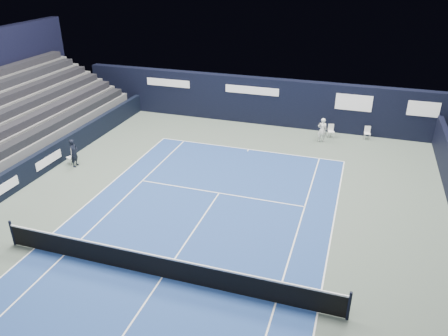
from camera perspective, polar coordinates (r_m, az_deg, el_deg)
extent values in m
plane|color=#4B594F|center=(17.59, -5.26, -10.04)|extent=(48.00, 48.00, 0.00)
cube|color=navy|center=(16.17, -8.07, -13.97)|extent=(10.97, 23.77, 0.01)
cube|color=white|center=(28.11, 13.82, 4.64)|extent=(0.46, 0.45, 0.03)
cube|color=white|center=(28.18, 13.78, 5.19)|extent=(0.35, 0.15, 0.43)
cylinder|color=white|center=(28.35, 14.01, 4.39)|extent=(0.02, 0.02, 0.38)
cylinder|color=white|center=(28.27, 13.40, 4.39)|extent=(0.02, 0.02, 0.38)
cylinder|color=white|center=(28.09, 14.16, 4.16)|extent=(0.02, 0.02, 0.38)
cylinder|color=white|center=(28.00, 13.54, 4.17)|extent=(0.02, 0.02, 0.38)
cube|color=white|center=(28.17, 13.79, 5.33)|extent=(0.30, 0.16, 0.28)
cube|color=white|center=(28.41, 18.22, 4.29)|extent=(0.42, 0.40, 0.03)
cube|color=white|center=(28.48, 18.24, 4.83)|extent=(0.36, 0.08, 0.43)
cylinder|color=white|center=(28.64, 18.43, 4.02)|extent=(0.02, 0.02, 0.38)
cylinder|color=white|center=(28.58, 17.82, 4.07)|extent=(0.02, 0.02, 0.38)
cylinder|color=white|center=(28.37, 18.51, 3.80)|extent=(0.02, 0.02, 0.38)
cylinder|color=white|center=(28.31, 17.89, 3.85)|extent=(0.02, 0.02, 0.38)
cube|color=white|center=(25.21, -19.41, 1.33)|extent=(0.48, 0.48, 0.04)
cube|color=white|center=(25.19, -19.16, 1.92)|extent=(0.35, 0.18, 0.44)
cylinder|color=white|center=(25.22, -18.87, 0.94)|extent=(0.02, 0.02, 0.39)
cylinder|color=white|center=(25.48, -19.23, 1.14)|extent=(0.02, 0.02, 0.39)
cylinder|color=white|center=(25.10, -19.46, 0.72)|extent=(0.02, 0.02, 0.39)
cylinder|color=white|center=(25.36, -19.81, 0.93)|extent=(0.02, 0.02, 0.39)
imported|color=black|center=(24.71, -18.99, 1.88)|extent=(0.42, 0.59, 1.55)
cube|color=white|center=(25.74, 3.24, 2.46)|extent=(10.97, 0.06, 0.00)
cube|color=white|center=(15.07, 12.14, -17.95)|extent=(0.06, 23.77, 0.00)
cube|color=white|center=(18.86, -23.53, -9.62)|extent=(0.06, 23.77, 0.00)
cube|color=white|center=(15.17, 6.78, -17.09)|extent=(0.06, 23.77, 0.00)
cube|color=white|center=(18.07, -20.16, -10.65)|extent=(0.06, 23.77, 0.00)
cube|color=white|center=(21.03, -0.64, -3.28)|extent=(8.23, 0.06, 0.00)
cube|color=white|center=(16.17, -8.07, -13.95)|extent=(0.06, 12.80, 0.00)
cube|color=white|center=(25.61, 3.15, 2.33)|extent=(0.06, 0.30, 0.00)
cylinder|color=black|center=(14.71, 16.02, -16.93)|extent=(0.10, 0.10, 1.10)
cylinder|color=black|center=(19.14, -25.92, -7.64)|extent=(0.10, 0.10, 1.10)
cube|color=black|center=(15.88, -8.18, -12.71)|extent=(12.80, 0.03, 0.86)
cube|color=white|center=(15.61, -8.28, -11.43)|extent=(12.80, 0.05, 0.06)
cube|color=black|center=(29.41, 5.67, 8.66)|extent=(26.00, 0.60, 3.10)
cube|color=silver|center=(31.08, -7.32, 10.98)|extent=(3.20, 0.02, 0.50)
cube|color=silver|center=(29.11, 3.65, 10.09)|extent=(3.60, 0.02, 0.50)
cube|color=silver|center=(28.35, 16.58, 8.19)|extent=(2.20, 0.02, 1.00)
cube|color=silver|center=(28.59, 24.61, 7.02)|extent=(1.80, 0.02, 0.90)
cube|color=black|center=(24.86, -22.21, 1.03)|extent=(0.30, 22.00, 1.20)
cube|color=silver|center=(24.76, -21.90, 0.99)|extent=(0.02, 2.00, 0.45)
cube|color=#4A4A4C|center=(25.84, -21.98, 2.56)|extent=(0.90, 16.00, 1.65)
cube|color=#4E4E51|center=(26.32, -23.59, 3.22)|extent=(0.90, 16.00, 2.10)
cube|color=#49494C|center=(26.83, -25.14, 3.85)|extent=(0.90, 16.00, 2.55)
cube|color=#505153|center=(27.36, -26.64, 4.46)|extent=(0.90, 16.00, 3.00)
cube|color=black|center=(25.47, -22.36, 4.67)|extent=(0.63, 15.20, 0.40)
cube|color=black|center=(25.90, -24.08, 5.76)|extent=(0.63, 15.20, 0.40)
cube|color=black|center=(26.36, -25.75, 6.81)|extent=(0.63, 15.20, 0.40)
imported|color=white|center=(27.20, 12.70, 4.87)|extent=(0.61, 0.46, 1.51)
cylinder|color=black|center=(26.83, 12.37, 5.28)|extent=(0.03, 0.29, 0.13)
torus|color=black|center=(26.56, 12.32, 5.30)|extent=(0.30, 0.13, 0.29)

